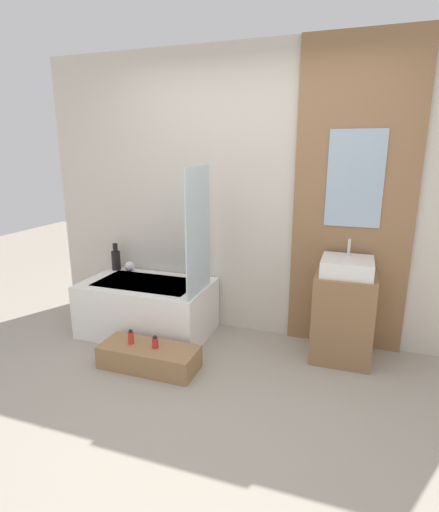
# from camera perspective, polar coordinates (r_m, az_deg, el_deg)

# --- Properties ---
(ground_plane) EXTENTS (12.00, 12.00, 0.00)m
(ground_plane) POSITION_cam_1_polar(r_m,az_deg,el_deg) (2.76, -4.59, -23.42)
(ground_plane) COLOR #A39989
(wall_tiled_back) EXTENTS (4.20, 0.06, 2.60)m
(wall_tiled_back) POSITION_cam_1_polar(r_m,az_deg,el_deg) (3.69, 4.97, 8.47)
(wall_tiled_back) COLOR beige
(wall_tiled_back) RESTS_ON ground_plane
(wall_wood_accent) EXTENTS (0.98, 0.04, 2.60)m
(wall_wood_accent) POSITION_cam_1_polar(r_m,az_deg,el_deg) (3.52, 18.57, 7.63)
(wall_wood_accent) COLOR #8E6642
(wall_wood_accent) RESTS_ON ground_plane
(bathtub) EXTENTS (1.19, 0.73, 0.51)m
(bathtub) POSITION_cam_1_polar(r_m,az_deg,el_deg) (3.90, -10.21, -7.21)
(bathtub) COLOR white
(bathtub) RESTS_ON ground_plane
(glass_shower_screen) EXTENTS (0.01, 0.52, 1.08)m
(glass_shower_screen) POSITION_cam_1_polar(r_m,az_deg,el_deg) (3.36, -3.06, 3.49)
(glass_shower_screen) COLOR silver
(glass_shower_screen) RESTS_ON bathtub
(wooden_step_bench) EXTENTS (0.80, 0.33, 0.19)m
(wooden_step_bench) POSITION_cam_1_polar(r_m,az_deg,el_deg) (3.37, -10.01, -14.00)
(wooden_step_bench) COLOR #997047
(wooden_step_bench) RESTS_ON ground_plane
(vanity_cabinet) EXTENTS (0.48, 0.47, 0.74)m
(vanity_cabinet) POSITION_cam_1_polar(r_m,az_deg,el_deg) (3.51, 17.22, -8.24)
(vanity_cabinet) COLOR #8E6642
(vanity_cabinet) RESTS_ON ground_plane
(sink) EXTENTS (0.40, 0.39, 0.27)m
(sink) POSITION_cam_1_polar(r_m,az_deg,el_deg) (3.37, 17.78, -1.42)
(sink) COLOR white
(sink) RESTS_ON vanity_cabinet
(vase_tall_dark) EXTENTS (0.09, 0.09, 0.28)m
(vase_tall_dark) POSITION_cam_1_polar(r_m,az_deg,el_deg) (4.26, -14.58, -0.41)
(vase_tall_dark) COLOR black
(vase_tall_dark) RESTS_ON bathtub
(vase_round_light) EXTENTS (0.10, 0.10, 0.10)m
(vase_round_light) POSITION_cam_1_polar(r_m,az_deg,el_deg) (4.19, -12.74, -1.45)
(vase_round_light) COLOR white
(vase_round_light) RESTS_ON bathtub
(bottle_soap_primary) EXTENTS (0.05, 0.05, 0.12)m
(bottle_soap_primary) POSITION_cam_1_polar(r_m,az_deg,el_deg) (3.38, -12.54, -11.28)
(bottle_soap_primary) COLOR red
(bottle_soap_primary) RESTS_ON wooden_step_bench
(bottle_soap_secondary) EXTENTS (0.05, 0.05, 0.10)m
(bottle_soap_secondary) POSITION_cam_1_polar(r_m,az_deg,el_deg) (3.28, -9.19, -12.10)
(bottle_soap_secondary) COLOR red
(bottle_soap_secondary) RESTS_ON wooden_step_bench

